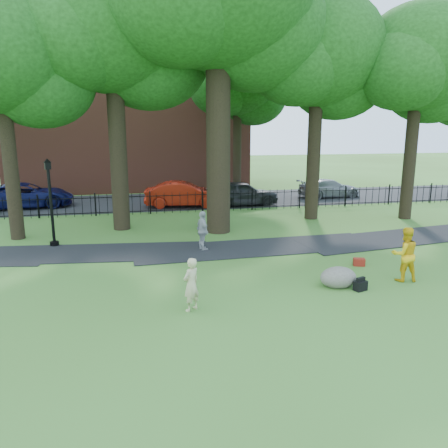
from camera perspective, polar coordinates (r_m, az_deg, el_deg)
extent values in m
plane|color=#3B5E21|center=(14.20, 4.64, -7.56)|extent=(120.00, 120.00, 0.00)
cube|color=black|center=(18.03, 4.26, -3.13)|extent=(36.07, 3.85, 0.03)
cube|color=black|center=(29.44, -4.02, 3.07)|extent=(80.00, 7.00, 0.02)
cube|color=black|center=(25.37, -2.86, 3.87)|extent=(44.00, 0.04, 0.04)
cube|color=black|center=(25.51, -2.84, 2.00)|extent=(44.00, 0.04, 0.04)
cube|color=brown|center=(36.80, -12.27, 14.12)|extent=(18.00, 8.00, 12.00)
cylinder|color=black|center=(20.14, -0.77, 13.67)|extent=(1.10, 1.10, 10.50)
ellipsoid|color=#163A0F|center=(22.03, 3.94, 24.17)|extent=(6.72, 6.72, 5.71)
cylinder|color=black|center=(20.97, -26.27, 8.52)|extent=(0.60, 0.60, 7.70)
ellipsoid|color=#163A0F|center=(21.47, -22.93, 16.85)|extent=(4.80, 4.80, 4.08)
cylinder|color=black|center=(21.30, -13.77, 11.38)|extent=(0.80, 0.80, 9.10)
ellipsoid|color=#163A0F|center=(21.76, -14.50, 24.13)|extent=(7.20, 7.20, 6.12)
ellipsoid|color=#163A0F|center=(22.42, -9.78, 20.61)|extent=(5.76, 5.76, 4.90)
ellipsoid|color=#163A0F|center=(21.00, -18.70, 22.14)|extent=(5.40, 5.40, 4.59)
cylinder|color=black|center=(23.69, 11.72, 10.73)|extent=(0.70, 0.70, 8.40)
ellipsoid|color=#163A0F|center=(23.97, 12.23, 21.39)|extent=(6.60, 6.60, 5.61)
ellipsoid|color=#163A0F|center=(25.17, 14.57, 18.09)|extent=(5.28, 5.28, 4.49)
ellipsoid|color=#163A0F|center=(22.77, 9.60, 20.13)|extent=(4.95, 4.95, 4.21)
cylinder|color=black|center=(25.23, 23.27, 9.68)|extent=(0.64, 0.64, 8.05)
ellipsoid|color=#163A0F|center=(25.44, 24.15, 19.27)|extent=(6.20, 6.20, 5.27)
ellipsoid|color=#163A0F|center=(26.74, 25.46, 16.29)|extent=(4.96, 4.96, 4.22)
ellipsoid|color=#163A0F|center=(24.16, 22.37, 18.17)|extent=(4.65, 4.65, 3.95)
imported|color=#C1B685|center=(11.88, -4.31, -7.88)|extent=(0.64, 0.62, 1.48)
imported|color=gold|center=(15.17, 22.53, -3.67)|extent=(0.94, 0.78, 1.78)
imported|color=#97989C|center=(17.46, -2.81, -0.91)|extent=(0.62, 1.01, 1.61)
ellipsoid|color=slate|center=(14.18, 14.71, -6.55)|extent=(1.24, 0.98, 0.68)
cylinder|color=black|center=(19.24, -21.61, 1.90)|extent=(0.12, 0.12, 3.20)
cylinder|color=black|center=(19.55, -21.26, -2.42)|extent=(0.36, 0.36, 0.20)
cube|color=black|center=(19.01, -22.04, 7.09)|extent=(0.28, 0.28, 0.30)
cone|color=black|center=(19.00, -22.10, 7.69)|extent=(0.32, 0.32, 0.16)
cube|color=black|center=(14.06, 17.38, -7.70)|extent=(0.46, 0.37, 0.30)
cube|color=maroon|center=(16.45, 17.23, -4.76)|extent=(0.45, 0.36, 0.27)
imported|color=maroon|center=(27.12, -5.32, 3.89)|extent=(4.88, 2.11, 1.56)
imported|color=#0C103F|center=(29.33, -24.41, 3.43)|extent=(5.72, 3.14, 1.52)
imported|color=black|center=(27.43, 2.25, 4.04)|extent=(4.69, 2.10, 1.57)
imported|color=gray|center=(31.55, 13.57, 4.56)|extent=(4.47, 2.01, 1.27)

